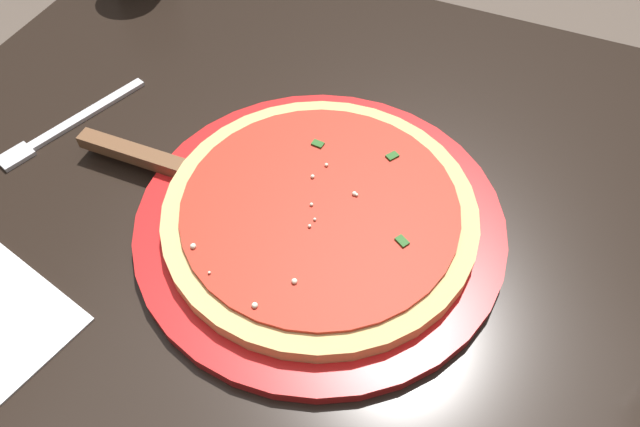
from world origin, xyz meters
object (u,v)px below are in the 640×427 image
serving_plate (320,222)px  pizza_server (168,166)px  pizza (320,212)px  fork (66,127)px

serving_plate → pizza_server: 0.17m
pizza_server → pizza: bearing=91.2°
fork → pizza_server: bearing=83.6°
pizza → fork: (-0.01, -0.32, -0.02)m
pizza → pizza_server: (0.00, -0.17, -0.00)m
fork → pizza: bearing=87.6°
serving_plate → pizza_server: pizza_server is taller
pizza → serving_plate: bearing=-159.3°
serving_plate → pizza_server: size_ratio=1.63×
serving_plate → pizza: size_ratio=1.19×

